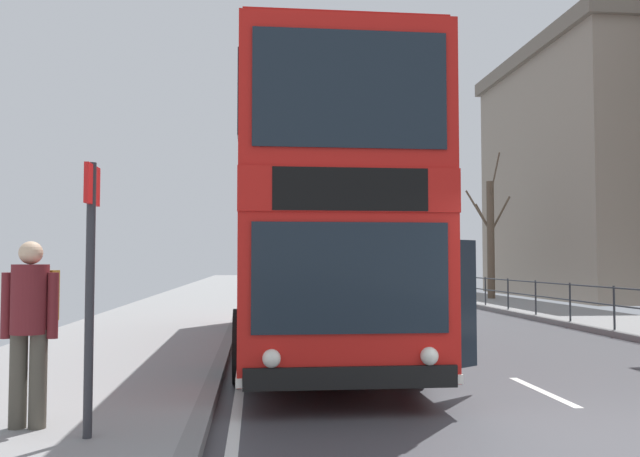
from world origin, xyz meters
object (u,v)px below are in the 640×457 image
(double_decker_bus_main, at_px, (309,226))
(bare_tree_far_01, at_px, (491,236))
(bus_stop_sign_near, at_px, (90,266))
(pedestrian_with_backpack, at_px, (31,318))

(double_decker_bus_main, height_order, bare_tree_far_01, bare_tree_far_01)
(double_decker_bus_main, height_order, bus_stop_sign_near, double_decker_bus_main)
(bus_stop_sign_near, height_order, bare_tree_far_01, bare_tree_far_01)
(bare_tree_far_01, bearing_deg, pedestrian_with_backpack, -120.27)
(double_decker_bus_main, relative_size, pedestrian_with_backpack, 6.08)
(pedestrian_with_backpack, height_order, bus_stop_sign_near, bus_stop_sign_near)
(bare_tree_far_01, bearing_deg, bus_stop_sign_near, -118.42)
(pedestrian_with_backpack, distance_m, bus_stop_sign_near, 0.92)
(double_decker_bus_main, distance_m, bare_tree_far_01, 17.29)
(pedestrian_with_backpack, xyz_separation_m, bare_tree_far_01, (12.04, 20.62, 1.60))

